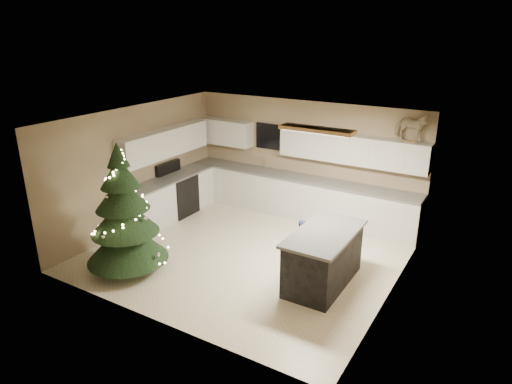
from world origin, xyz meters
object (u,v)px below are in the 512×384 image
at_px(island, 323,258).
at_px(rocking_horse, 411,127).
at_px(toddler, 302,240).
at_px(christmas_tree, 124,220).
at_px(bar_stool, 303,239).

relative_size(island, rocking_horse, 2.53).
relative_size(island, toddler, 2.18).
bearing_deg(toddler, christmas_tree, 172.05).
bearing_deg(christmas_tree, rocking_horse, 45.99).
bearing_deg(rocking_horse, toddler, 150.66).
bearing_deg(rocking_horse, island, 170.35).
relative_size(bar_stool, toddler, 0.79).
bearing_deg(bar_stool, rocking_horse, 58.71).
relative_size(christmas_tree, toddler, 3.01).
height_order(island, toddler, island).
bearing_deg(christmas_tree, bar_stool, 36.32).
bearing_deg(toddler, rocking_horse, 10.53).
height_order(island, christmas_tree, christmas_tree).
height_order(christmas_tree, toddler, christmas_tree).
bearing_deg(rocking_horse, christmas_tree, 140.06).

